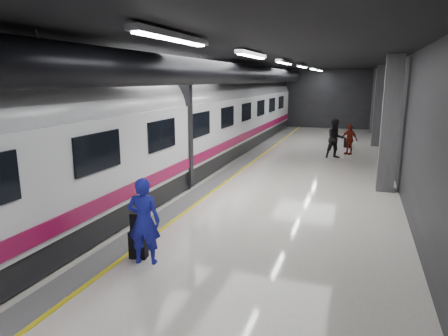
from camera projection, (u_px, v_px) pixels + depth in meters
The scene contains 9 objects.
ground at pixel (240, 194), 13.26m from camera, with size 40.00×40.00×0.00m, color silver.
platform_hall at pixel (241, 85), 13.47m from camera, with size 10.02×40.02×4.51m.
train at pixel (151, 128), 13.84m from camera, with size 3.05×38.00×4.05m.
traveler_main at pixel (144, 221), 8.07m from camera, with size 0.66×0.43×1.81m, color #231AC7.
suitcase_main at pixel (138, 245), 8.43m from camera, with size 0.36×0.23×0.59m, color black.
shoulder_bag at pixel (138, 222), 8.33m from camera, with size 0.30×0.16×0.40m, color black.
traveler_far_a at pixel (335, 139), 19.10m from camera, with size 0.91×0.71×1.88m, color black.
traveler_far_b at pixel (349, 139), 20.16m from camera, with size 0.89×0.37×1.52m, color maroon.
suitcase_far at pixel (348, 143), 22.26m from camera, with size 0.36×0.23×0.53m, color black.
Camera 1 is at (3.61, -12.25, 3.70)m, focal length 32.00 mm.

